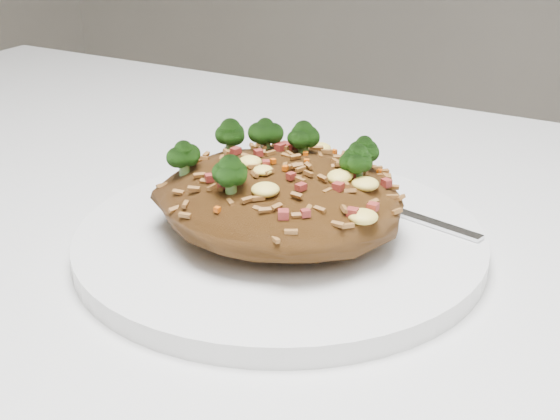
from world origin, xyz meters
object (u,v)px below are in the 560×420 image
object	(u,v)px
dining_table	(241,376)
plate	(280,240)
fried_rice	(280,187)
fork	(387,208)

from	to	relation	value
dining_table	plate	size ratio (longest dim) A/B	4.44
dining_table	fried_rice	bearing A→B (deg)	62.24
plate	fried_rice	distance (m)	0.04
plate	fried_rice	bearing A→B (deg)	127.49
fried_rice	plate	bearing A→B (deg)	-52.51
plate	fried_rice	xyz separation A→B (m)	(-0.00, 0.00, 0.04)
dining_table	plate	bearing A→B (deg)	60.95
fried_rice	fork	world-z (taller)	fried_rice
plate	fork	bearing A→B (deg)	52.66
plate	fried_rice	size ratio (longest dim) A/B	1.65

